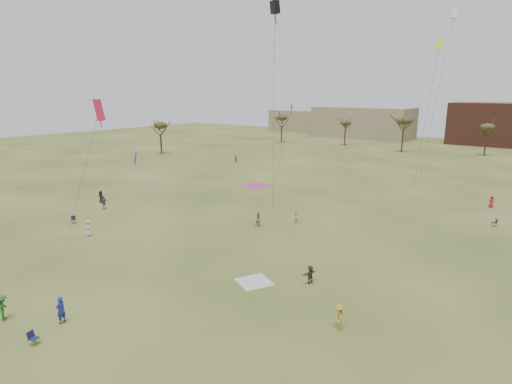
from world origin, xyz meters
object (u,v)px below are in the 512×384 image
Objects in this scene: flyer_near_right at (61,310)px; camp_chair_left at (74,221)px; flyer_near_center at (3,307)px; camp_chair_right at (494,224)px; camp_chair_center at (34,341)px; flyer_near_left at (88,228)px.

camp_chair_left is (-20.24, 12.14, -0.69)m from flyer_near_right.
flyer_near_center reaches higher than camp_chair_left.
camp_chair_left and camp_chair_right have the same top height.
camp_chair_center is (4.58, -0.14, -0.64)m from flyer_near_center.
flyer_near_right reaches higher than camp_chair_center.
camp_chair_center is at bearing -94.60° from camp_chair_left.
flyer_near_right reaches higher than camp_chair_left.
camp_chair_right is (33.73, 30.57, -0.61)m from flyer_near_left.
camp_chair_right is at bearing -6.39° from flyer_near_left.
flyer_near_right is at bearing -114.64° from flyer_near_center.
flyer_near_right reaches higher than flyer_near_left.
flyer_near_left is 2.01× the size of camp_chair_center.
camp_chair_left is (-5.59, 1.38, -0.61)m from flyer_near_left.
camp_chair_right is (18.00, 43.67, 0.00)m from camp_chair_center.
flyer_near_center is 2.07× the size of camp_chair_center.
flyer_near_right is 23.61m from camp_chair_left.
flyer_near_center is 0.95× the size of flyer_near_right.
flyer_near_left is at bearing -78.08° from camp_chair_right.
camp_chair_left is 1.00× the size of camp_chair_right.
flyer_near_right is 2.18× the size of camp_chair_right.
flyer_near_center is 2.07× the size of camp_chair_left.
flyer_near_left is at bearing 32.30° from camp_chair_center.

